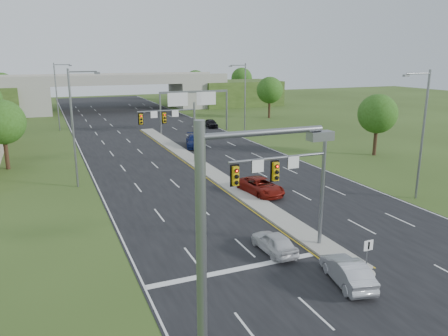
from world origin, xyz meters
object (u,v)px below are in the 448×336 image
signal_mast_far (176,123)px  keep_right_sign (368,252)px  car_silver (347,271)px  car_far_c (211,123)px  car_white (274,242)px  overpass (116,94)px  car_far_b (195,141)px  car_far_a (261,186)px  signal_mast_near (293,180)px  sign_gantry (194,100)px

signal_mast_far → keep_right_sign: size_ratio=3.18×
car_silver → signal_mast_far: bearing=-76.5°
car_silver → car_far_c: car_far_c is taller
signal_mast_far → car_white: size_ratio=1.79×
overpass → car_far_b: overpass is taller
car_far_c → keep_right_sign: bearing=-96.7°
keep_right_sign → car_far_c: (11.00, 52.92, -0.79)m
car_far_c → car_far_a: bearing=-99.3°
keep_right_sign → car_white: 5.83m
signal_mast_far → car_far_a: signal_mast_far is taller
car_silver → car_far_b: car_far_b is taller
signal_mast_near → car_far_c: (13.26, 48.47, -4.00)m
car_far_b → sign_gantry: bearing=88.1°
keep_right_sign → car_far_c: size_ratio=0.53×
signal_mast_far → sign_gantry: bearing=65.9°
signal_mast_far → signal_mast_near: bearing=-90.0°
car_silver → car_far_b: size_ratio=0.76×
car_silver → car_far_c: size_ratio=1.03×
signal_mast_far → sign_gantry: (8.95, 19.99, 0.51)m
car_white → car_far_b: 33.74m
sign_gantry → car_far_b: bearing=-108.4°
car_white → car_far_c: size_ratio=0.95×
car_far_a → car_far_b: size_ratio=0.93×
car_silver → car_far_c: (12.50, 53.15, 0.00)m
signal_mast_far → sign_gantry: 21.91m
car_silver → car_far_a: size_ratio=0.82×
overpass → car_far_c: bearing=-70.8°
car_white → overpass: bearing=-93.9°
keep_right_sign → car_white: bearing=124.2°
sign_gantry → car_silver: 50.55m
overpass → car_white: (-3.24, -79.76, -2.87)m
signal_mast_near → car_white: 4.17m
signal_mast_near → car_far_b: (5.13, 33.50, -3.89)m
sign_gantry → overpass: overpass is taller
car_white → car_far_c: bearing=-108.1°
keep_right_sign → car_far_b: keep_right_sign is taller
signal_mast_near → overpass: 80.11m
signal_mast_far → car_far_c: signal_mast_far is taller
car_far_a → car_white: bearing=-120.2°
keep_right_sign → car_white: keep_right_sign is taller
keep_right_sign → overpass: (0.00, 84.53, 2.04)m
signal_mast_far → car_far_a: size_ratio=1.35×
car_white → car_silver: (1.74, -5.00, 0.04)m
overpass → car_far_a: 68.80m
signal_mast_far → car_far_c: bearing=60.5°
signal_mast_far → car_far_c: size_ratio=1.69×
signal_mast_near → car_far_c: size_ratio=1.69×
car_far_a → signal_mast_near: bearing=-115.3°
keep_right_sign → sign_gantry: (6.68, 49.45, 3.72)m
car_far_b → car_far_c: (8.14, 14.97, -0.11)m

